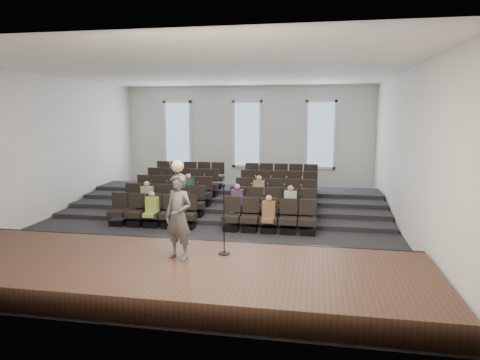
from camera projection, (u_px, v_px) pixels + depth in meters
The scene contains 14 objects.
ground at pixel (213, 225), 14.32m from camera, with size 14.00×14.00×0.00m, color black.
ceiling at pixel (212, 71), 13.54m from camera, with size 12.00×14.00×0.02m, color white.
wall_back at pixel (247, 138), 20.75m from camera, with size 12.00×0.04×5.00m, color silver.
wall_front at pixel (111, 186), 7.10m from camera, with size 12.00×0.04×5.00m, color silver.
wall_left at pixel (46, 148), 14.99m from camera, with size 0.04×14.00×5.00m, color silver.
wall_right at pixel (407, 153), 12.87m from camera, with size 0.04×14.00×5.00m, color silver.
stage at pixel (158, 273), 9.32m from camera, with size 11.80×3.60×0.50m, color #442B1D.
stage_lip at pixel (183, 248), 11.04m from camera, with size 11.80×0.06×0.52m, color black.
risers at pixel (232, 200), 17.37m from camera, with size 11.80×4.80×0.60m.
seating_rows at pixel (223, 196), 15.71m from camera, with size 6.80×4.70×1.67m.
windows at pixel (247, 134), 20.66m from camera, with size 8.44×0.10×3.24m.
audience at pixel (219, 198), 14.61m from camera, with size 5.45×2.64×1.10m.
speaker at pixel (179, 217), 9.40m from camera, with size 0.69×0.45×1.90m, color #555250.
mic_stand at pixel (224, 233), 9.75m from camera, with size 0.27×0.27×1.63m.
Camera 1 is at (3.35, -13.53, 3.70)m, focal length 32.00 mm.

